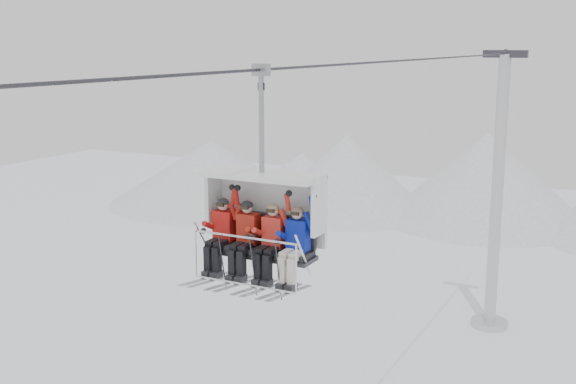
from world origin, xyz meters
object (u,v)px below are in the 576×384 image
at_px(skier_far_right, 295,243).
at_px(skier_far_left, 221,233).
at_px(lift_tower_right, 496,213).
at_px(chairlift_carrier, 265,210).
at_px(skier_center_right, 271,240).
at_px(skier_center_left, 245,236).

bearing_deg(skier_far_right, skier_far_left, 180.00).
bearing_deg(skier_far_left, lift_tower_right, 88.02).
xyz_separation_m(chairlift_carrier, skier_center_right, (0.29, -0.30, -0.46)).
distance_m(skier_center_left, skier_center_right, 0.55).
bearing_deg(skier_center_left, lift_tower_right, 89.35).
xyz_separation_m(lift_tower_right, skier_center_right, (0.29, -23.25, 4.42)).
distance_m(chairlift_carrier, skier_center_right, 0.62).
xyz_separation_m(skier_far_left, skier_center_left, (0.54, 0.00, 0.00)).
bearing_deg(chairlift_carrier, skier_far_right, -21.15).
bearing_deg(lift_tower_right, skier_far_left, -91.98).
distance_m(skier_far_left, skier_center_left, 0.54).
bearing_deg(skier_center_right, skier_center_left, 180.00).
xyz_separation_m(chairlift_carrier, skier_far_right, (0.79, -0.30, -0.46)).
relative_size(skier_far_left, skier_center_left, 1.00).
relative_size(lift_tower_right, chairlift_carrier, 3.38).
xyz_separation_m(skier_center_right, skier_far_right, (0.50, 0.00, 0.00)).
height_order(lift_tower_right, skier_far_left, lift_tower_right).
relative_size(skier_center_left, skier_center_right, 1.00).
distance_m(lift_tower_right, chairlift_carrier, 23.46).
xyz_separation_m(lift_tower_right, chairlift_carrier, (0.00, -22.95, 4.88)).
xyz_separation_m(lift_tower_right, skier_far_left, (-0.80, -23.25, 4.42)).
bearing_deg(chairlift_carrier, skier_center_left, -130.83).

